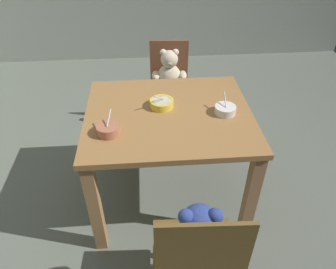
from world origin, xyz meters
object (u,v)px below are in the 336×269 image
Objects in this scene: teddy_chair_far_center at (169,80)px; porridge_bowl_terracotta_near_left at (108,129)px; porridge_bowl_white_near_right at (225,110)px; teddy_chair_near_front at (197,248)px; porridge_bowl_yellow_center at (162,103)px; dining_table at (169,129)px.

porridge_bowl_terracotta_near_left reaches higher than teddy_chair_far_center.
porridge_bowl_white_near_right is (0.70, 0.15, -0.00)m from porridge_bowl_terracotta_near_left.
porridge_bowl_terracotta_near_left is (-0.42, 0.64, 0.22)m from teddy_chair_near_front.
porridge_bowl_terracotta_near_left is (-0.43, -1.00, 0.24)m from teddy_chair_far_center.
teddy_chair_far_center is 6.07× the size of porridge_bowl_white_near_right.
teddy_chair_far_center is 1.12m from porridge_bowl_terracotta_near_left.
teddy_chair_near_front is 0.93m from porridge_bowl_yellow_center.
porridge_bowl_terracotta_near_left is 1.01× the size of porridge_bowl_white_near_right.
porridge_bowl_terracotta_near_left is at bearing -167.92° from porridge_bowl_white_near_right.
porridge_bowl_terracotta_near_left is at bearing -141.09° from porridge_bowl_yellow_center.
teddy_chair_far_center is 0.93m from porridge_bowl_white_near_right.
porridge_bowl_yellow_center is at bearing 164.61° from porridge_bowl_white_near_right.
teddy_chair_far_center is at bearing 66.90° from porridge_bowl_terracotta_near_left.
porridge_bowl_white_near_right is at bearing 12.08° from porridge_bowl_terracotta_near_left.
porridge_bowl_yellow_center is (-0.10, 0.90, 0.21)m from teddy_chair_near_front.
porridge_bowl_white_near_right is (0.38, -0.11, 0.00)m from porridge_bowl_yellow_center.
dining_table is at bearing 27.43° from porridge_bowl_terracotta_near_left.
teddy_chair_near_front is 6.58× the size of porridge_bowl_terracotta_near_left.
porridge_bowl_white_near_right is at bearing -15.39° from porridge_bowl_yellow_center.
teddy_chair_near_front is 6.13× the size of porridge_bowl_yellow_center.
porridge_bowl_yellow_center is at bearing -4.78° from teddy_chair_far_center.
porridge_bowl_terracotta_near_left is 0.93× the size of porridge_bowl_yellow_center.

